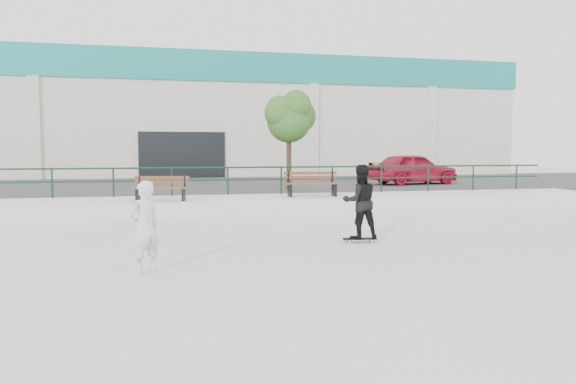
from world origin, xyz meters
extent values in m
plane|color=#B2AEA2|center=(0.00, 0.00, 0.00)|extent=(120.00, 120.00, 0.00)
cube|color=beige|center=(0.00, 9.50, 0.25)|extent=(30.00, 3.00, 0.50)
cube|color=#353535|center=(0.00, 18.00, 0.25)|extent=(60.00, 14.00, 0.50)
cylinder|color=#133420|center=(0.00, 10.80, 1.50)|extent=(28.00, 0.06, 0.06)
cylinder|color=#133420|center=(0.00, 10.80, 1.05)|extent=(28.00, 0.05, 0.05)
cylinder|color=#133420|center=(-5.00, 10.80, 1.00)|extent=(0.06, 0.06, 1.00)
cylinder|color=#133420|center=(-3.00, 10.80, 1.00)|extent=(0.06, 0.06, 1.00)
cylinder|color=#133420|center=(-1.00, 10.80, 1.00)|extent=(0.06, 0.06, 1.00)
cylinder|color=#133420|center=(1.00, 10.80, 1.00)|extent=(0.06, 0.06, 1.00)
cylinder|color=#133420|center=(3.00, 10.80, 1.00)|extent=(0.06, 0.06, 1.00)
cylinder|color=#133420|center=(5.00, 10.80, 1.00)|extent=(0.06, 0.06, 1.00)
cylinder|color=#133420|center=(7.00, 10.80, 1.00)|extent=(0.06, 0.06, 1.00)
cylinder|color=#133420|center=(9.00, 10.80, 1.00)|extent=(0.06, 0.06, 1.00)
cylinder|color=#133420|center=(11.00, 10.80, 1.00)|extent=(0.06, 0.06, 1.00)
cylinder|color=#133420|center=(13.00, 10.80, 1.00)|extent=(0.06, 0.06, 1.00)
cube|color=beige|center=(0.00, 32.00, 4.00)|extent=(44.00, 16.00, 8.00)
cube|color=teal|center=(0.00, 32.00, 7.10)|extent=(44.20, 16.20, 1.80)
cube|color=black|center=(0.00, 23.95, 1.60)|extent=(5.00, 0.15, 3.20)
cube|color=beige|center=(-8.00, 23.90, 3.10)|extent=(0.60, 0.25, 6.20)
cube|color=beige|center=(8.00, 23.90, 3.10)|extent=(0.60, 0.25, 6.20)
cube|color=beige|center=(16.00, 23.90, 3.10)|extent=(0.60, 0.25, 6.20)
cube|color=#562D1D|center=(-1.45, 8.69, 0.92)|extent=(1.74, 0.48, 0.04)
cube|color=#562D1D|center=(-1.41, 8.86, 0.92)|extent=(1.74, 0.48, 0.04)
cube|color=#562D1D|center=(-1.38, 9.03, 0.92)|extent=(1.74, 0.48, 0.04)
cube|color=#562D1D|center=(-1.36, 9.11, 1.11)|extent=(1.73, 0.40, 0.10)
cube|color=#562D1D|center=(-1.36, 9.11, 1.24)|extent=(1.73, 0.40, 0.10)
cube|color=black|center=(-2.13, 9.01, 0.71)|extent=(0.16, 0.49, 0.41)
cube|color=black|center=(-2.08, 9.26, 1.11)|extent=(0.07, 0.06, 0.41)
cube|color=black|center=(-0.70, 8.71, 0.71)|extent=(0.16, 0.49, 0.41)
cube|color=black|center=(-0.65, 8.96, 1.11)|extent=(0.07, 0.06, 0.41)
cube|color=#562D1D|center=(3.80, 9.21, 0.96)|extent=(1.93, 0.22, 0.04)
cube|color=#562D1D|center=(3.80, 9.41, 0.96)|extent=(1.93, 0.22, 0.04)
cube|color=#562D1D|center=(3.81, 9.60, 0.96)|extent=(1.93, 0.22, 0.04)
cube|color=#562D1D|center=(3.82, 9.68, 1.16)|extent=(1.93, 0.14, 0.11)
cube|color=#562D1D|center=(3.82, 9.68, 1.31)|extent=(1.93, 0.14, 0.11)
cube|color=black|center=(3.00, 9.45, 0.73)|extent=(0.09, 0.54, 0.45)
cube|color=black|center=(3.02, 9.72, 1.16)|extent=(0.07, 0.06, 0.45)
cube|color=black|center=(4.61, 9.37, 0.73)|extent=(0.09, 0.54, 0.45)
cube|color=black|center=(4.62, 9.64, 1.16)|extent=(0.07, 0.06, 0.45)
cylinder|color=#4A3725|center=(3.87, 13.20, 1.72)|extent=(0.20, 0.20, 2.45)
sphere|color=#2B5E22|center=(3.87, 13.20, 3.36)|extent=(1.84, 1.84, 1.84)
sphere|color=#2B5E22|center=(4.38, 13.51, 3.56)|extent=(1.43, 1.43, 1.43)
sphere|color=#2B5E22|center=(3.46, 13.00, 3.66)|extent=(1.33, 1.33, 1.33)
sphere|color=#2B5E22|center=(4.08, 12.80, 3.97)|extent=(1.22, 1.22, 1.22)
sphere|color=#2B5E22|center=(3.57, 13.61, 3.86)|extent=(1.12, 1.12, 1.12)
imported|color=maroon|center=(10.47, 15.21, 1.24)|extent=(4.59, 2.44, 1.49)
cube|color=black|center=(3.02, 2.57, 0.09)|extent=(0.80, 0.30, 0.02)
cube|color=brown|center=(3.02, 2.57, 0.07)|extent=(0.80, 0.30, 0.01)
cube|color=#95959A|center=(2.76, 2.61, 0.04)|extent=(0.08, 0.17, 0.03)
cube|color=#95959A|center=(3.28, 2.54, 0.04)|extent=(0.08, 0.17, 0.03)
cylinder|color=beige|center=(2.75, 2.51, 0.03)|extent=(0.06, 0.03, 0.06)
cylinder|color=beige|center=(2.77, 2.70, 0.03)|extent=(0.06, 0.03, 0.06)
cylinder|color=beige|center=(3.26, 2.45, 0.03)|extent=(0.06, 0.03, 0.06)
cylinder|color=beige|center=(3.29, 2.63, 0.03)|extent=(0.06, 0.03, 0.06)
imported|color=black|center=(3.02, 2.57, 0.95)|extent=(0.86, 0.69, 1.71)
imported|color=silver|center=(-1.78, 0.37, 0.81)|extent=(0.70, 0.65, 1.61)
camera|label=1|loc=(-1.59, -9.59, 2.14)|focal=35.00mm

